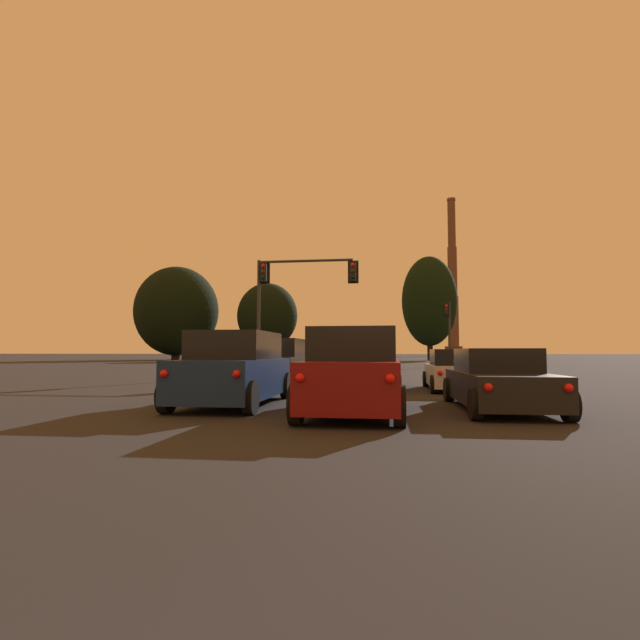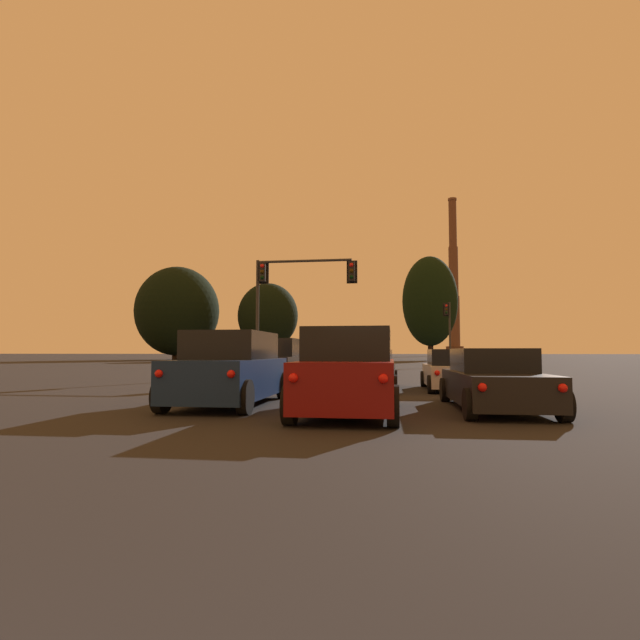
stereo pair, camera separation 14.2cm
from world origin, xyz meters
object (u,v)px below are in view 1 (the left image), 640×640
(suv_center_lane_second, at_px, (355,372))
(traffic_light_far_right, at_px, (448,324))
(sedan_center_lane_front, at_px, (371,371))
(suv_left_lane_front, at_px, (279,363))
(smokestack, at_px, (453,293))
(hatchback_right_lane_front, at_px, (454,371))
(sedan_right_lane_second, at_px, (498,381))
(suv_left_lane_second, at_px, (235,369))
(traffic_light_overhead_left, at_px, (291,287))

(suv_center_lane_second, relative_size, traffic_light_far_right, 0.83)
(sedan_center_lane_front, bearing_deg, suv_left_lane_front, 163.18)
(traffic_light_far_right, xyz_separation_m, smokestack, (14.25, 114.21, 15.89))
(hatchback_right_lane_front, height_order, sedan_center_lane_front, hatchback_right_lane_front)
(suv_center_lane_second, xyz_separation_m, suv_left_lane_front, (-3.62, 8.34, 0.00))
(suv_center_lane_second, height_order, sedan_right_lane_second, suv_center_lane_second)
(sedan_center_lane_front, height_order, smokestack, smokestack)
(suv_left_lane_second, bearing_deg, traffic_light_far_right, 74.55)
(hatchback_right_lane_front, xyz_separation_m, sedan_center_lane_front, (-2.91, 0.13, 0.00))
(suv_center_lane_second, bearing_deg, hatchback_right_lane_front, 66.87)
(sedan_right_lane_second, bearing_deg, suv_left_lane_front, 132.19)
(suv_left_lane_second, distance_m, suv_center_lane_second, 3.41)
(sedan_right_lane_second, bearing_deg, sedan_center_lane_front, 116.61)
(suv_left_lane_second, relative_size, hatchback_right_lane_front, 1.19)
(suv_center_lane_second, bearing_deg, traffic_light_far_right, 80.52)
(suv_center_lane_second, bearing_deg, suv_left_lane_front, 113.46)
(sedan_center_lane_front, bearing_deg, traffic_light_overhead_left, 120.80)
(traffic_light_overhead_left, relative_size, smokestack, 0.13)
(smokestack, bearing_deg, suv_left_lane_front, -99.56)
(sedan_center_lane_front, bearing_deg, suv_center_lane_second, -88.96)
(smokestack, bearing_deg, traffic_light_overhead_left, -100.46)
(sedan_right_lane_second, relative_size, traffic_light_overhead_left, 0.74)
(suv_left_lane_second, height_order, smokestack, smokestack)
(traffic_light_far_right, bearing_deg, traffic_light_overhead_left, -117.17)
(hatchback_right_lane_front, relative_size, traffic_light_overhead_left, 0.64)
(sedan_right_lane_second, relative_size, traffic_light_far_right, 0.80)
(suv_left_lane_second, bearing_deg, sedan_right_lane_second, -2.19)
(hatchback_right_lane_front, bearing_deg, sedan_center_lane_front, 176.73)
(sedan_center_lane_front, xyz_separation_m, smokestack, (20.23, 143.36, 19.12))
(suv_left_lane_second, distance_m, traffic_light_overhead_left, 14.81)
(hatchback_right_lane_front, distance_m, suv_left_lane_front, 6.74)
(suv_left_lane_second, xyz_separation_m, traffic_light_far_right, (9.21, 34.96, 3.00))
(suv_left_lane_second, bearing_deg, suv_center_lane_second, -23.00)
(sedan_right_lane_second, distance_m, smokestack, 151.52)
(traffic_light_overhead_left, bearing_deg, suv_center_lane_second, -73.45)
(suv_left_lane_front, xyz_separation_m, smokestack, (23.93, 142.12, 18.89))
(sedan_center_lane_front, bearing_deg, traffic_light_far_right, 80.03)
(traffic_light_far_right, bearing_deg, sedan_center_lane_front, -101.60)
(sedan_center_lane_front, relative_size, traffic_light_overhead_left, 0.74)
(sedan_right_lane_second, relative_size, smokestack, 0.09)
(suv_left_lane_front, bearing_deg, sedan_right_lane_second, -46.30)
(sedan_center_lane_front, relative_size, suv_left_lane_front, 0.97)
(hatchback_right_lane_front, bearing_deg, suv_left_lane_front, 167.66)
(suv_left_lane_front, bearing_deg, suv_left_lane_second, -86.18)
(suv_left_lane_second, xyz_separation_m, hatchback_right_lane_front, (6.13, 5.68, -0.23))
(hatchback_right_lane_front, bearing_deg, suv_center_lane_second, -113.78)
(suv_left_lane_second, bearing_deg, sedan_center_lane_front, 60.29)
(sedan_right_lane_second, bearing_deg, traffic_light_far_right, 83.99)
(sedan_center_lane_front, xyz_separation_m, traffic_light_overhead_left, (-4.68, 8.38, 4.23))
(suv_center_lane_second, distance_m, smokestack, 153.00)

